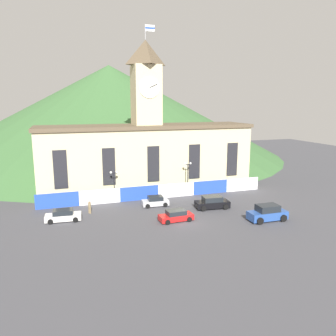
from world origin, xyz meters
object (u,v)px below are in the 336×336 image
object	(u,v)px
street_lamp_center	(114,179)
car_blue_van	(267,213)
car_silver_hatch	(155,201)
car_black_suv	(212,203)
car_red_sedan	(176,216)
car_white_taxi	(63,216)
pedestrian	(90,206)
street_lamp_far_right	(188,171)

from	to	relation	value
street_lamp_center	car_blue_van	bearing A→B (deg)	-41.24
car_blue_van	car_silver_hatch	distance (m)	16.04
street_lamp_center	car_black_suv	world-z (taller)	street_lamp_center
car_red_sedan	car_black_suv	distance (m)	7.48
car_white_taxi	car_black_suv	world-z (taller)	car_black_suv
car_red_sedan	pedestrian	distance (m)	12.25
car_silver_hatch	car_red_sedan	bearing A→B (deg)	-79.89
street_lamp_far_right	car_red_sedan	bearing A→B (deg)	-118.24
car_blue_van	pedestrian	bearing A→B (deg)	-24.22
street_lamp_far_right	car_white_taxi	size ratio (longest dim) A/B	1.16
street_lamp_center	pedestrian	distance (m)	7.11
pedestrian	car_white_taxi	bearing A→B (deg)	-7.14
street_lamp_center	car_white_taxi	bearing A→B (deg)	-137.90
street_lamp_far_right	pedestrian	size ratio (longest dim) A/B	2.93
street_lamp_far_right	car_blue_van	xyz separation A→B (m)	(5.06, -15.25, -2.90)
car_white_taxi	car_red_sedan	world-z (taller)	car_white_taxi
car_white_taxi	car_red_sedan	size ratio (longest dim) A/B	1.03
car_black_suv	car_white_taxi	bearing A→B (deg)	-178.38
street_lamp_far_right	car_black_suv	bearing A→B (deg)	-86.76
street_lamp_far_right	car_black_suv	xyz separation A→B (m)	(0.48, -8.42, -3.03)
car_white_taxi	car_blue_van	bearing A→B (deg)	166.29
car_blue_van	pedestrian	world-z (taller)	car_blue_van
car_red_sedan	street_lamp_far_right	bearing A→B (deg)	59.28
car_silver_hatch	pedestrian	distance (m)	9.58
street_lamp_center	car_red_sedan	xyz separation A→B (m)	(6.07, -11.66, -2.77)
car_silver_hatch	car_white_taxi	bearing A→B (deg)	-166.39
street_lamp_far_right	car_blue_van	bearing A→B (deg)	-71.63
car_silver_hatch	car_black_suv	world-z (taller)	car_black_suv
car_white_taxi	street_lamp_center	bearing A→B (deg)	-133.59
car_blue_van	car_black_suv	bearing A→B (deg)	-55.29
car_white_taxi	pedestrian	distance (m)	4.02
street_lamp_center	car_blue_van	size ratio (longest dim) A/B	0.91
car_red_sedan	car_black_suv	world-z (taller)	car_black_suv
car_red_sedan	pedestrian	size ratio (longest dim) A/B	2.44
street_lamp_center	street_lamp_far_right	xyz separation A→B (m)	(12.33, 0.00, 0.43)
car_red_sedan	car_blue_van	bearing A→B (deg)	-20.08
street_lamp_far_right	car_black_suv	world-z (taller)	street_lamp_far_right
car_silver_hatch	car_black_suv	distance (m)	8.38
car_blue_van	car_black_suv	world-z (taller)	car_blue_van
car_blue_van	pedestrian	xyz separation A→B (m)	(-21.68, 10.13, 0.04)
street_lamp_far_right	car_silver_hatch	xyz separation A→B (m)	(-7.05, -4.74, -3.17)
car_red_sedan	car_silver_hatch	bearing A→B (deg)	94.04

